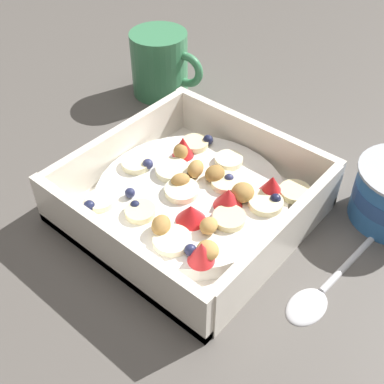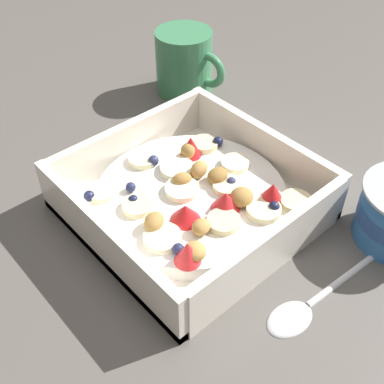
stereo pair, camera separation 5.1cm
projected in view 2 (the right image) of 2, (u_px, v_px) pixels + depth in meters
The scene contains 4 objects.
ground_plane at pixel (187, 214), 0.53m from camera, with size 2.40×2.40×0.00m, color #56514C.
fruit_bowl at pixel (193, 199), 0.51m from camera, with size 0.23×0.23×0.06m.
spoon at pixel (311, 301), 0.44m from camera, with size 0.04×0.17×0.01m.
coffee_mug at pixel (185, 63), 0.69m from camera, with size 0.11×0.08×0.09m.
Camera 2 is at (0.28, -0.24, 0.38)m, focal length 45.27 mm.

